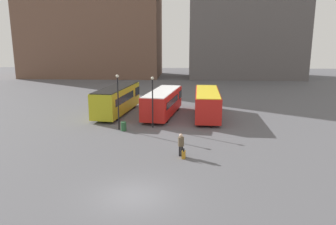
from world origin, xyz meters
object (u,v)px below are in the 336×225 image
bus_1 (163,102)px  lamp_post_0 (153,97)px  bus_0 (117,99)px  lamp_post_1 (118,97)px  bus_2 (207,103)px  suitcase (184,155)px  trash_bin (124,126)px  traveler (181,143)px

bus_1 → lamp_post_0: lamp_post_0 is taller
bus_0 → bus_1: 5.38m
lamp_post_0 → lamp_post_1: lamp_post_1 is taller
bus_2 → lamp_post_0: (-5.52, -4.88, 1.40)m
suitcase → trash_bin: bearing=44.7°
bus_1 → bus_2: 4.93m
suitcase → lamp_post_1: bearing=45.5°
bus_2 → suitcase: (-2.43, -13.12, -1.28)m
suitcase → lamp_post_1: 10.03m
traveler → trash_bin: 8.51m
suitcase → trash_bin: (-5.70, 6.95, 0.14)m
suitcase → lamp_post_1: lamp_post_1 is taller
bus_0 → bus_1: size_ratio=1.07×
bus_0 → traveler: size_ratio=6.03×
lamp_post_1 → bus_1: bearing=58.4°
bus_2 → lamp_post_0: lamp_post_0 is taller
bus_2 → lamp_post_0: size_ratio=1.97×
traveler → suitcase: 0.90m
bus_2 → bus_0: bearing=85.7°
lamp_post_0 → bus_2: bearing=41.5°
suitcase → bus_1: bearing=15.8°
bus_1 → bus_0: bearing=90.3°
lamp_post_0 → trash_bin: (-2.62, -1.29, -2.54)m
suitcase → lamp_post_1: (-6.22, 7.35, 2.82)m
traveler → lamp_post_0: size_ratio=0.35×
trash_bin → bus_0: bearing=106.1°
bus_1 → lamp_post_0: size_ratio=1.95×
suitcase → lamp_post_0: lamp_post_0 is taller
lamp_post_0 → lamp_post_1: bearing=-164.1°
bus_1 → traveler: bus_1 is taller
traveler → lamp_post_1: size_ratio=0.33×
bus_2 → trash_bin: size_ratio=11.49×
bus_0 → traveler: 15.74m
lamp_post_1 → bus_0: bearing=102.9°
bus_2 → lamp_post_1: (-8.65, -5.77, 1.54)m
bus_0 → lamp_post_0: (4.72, -6.00, 1.29)m
bus_0 → trash_bin: (2.10, -7.30, -1.25)m
bus_2 → traveler: bus_2 is taller
bus_2 → suitcase: 13.40m
lamp_post_0 → suitcase: bearing=-69.5°
traveler → lamp_post_0: lamp_post_0 is taller
bus_0 → bus_2: 10.30m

